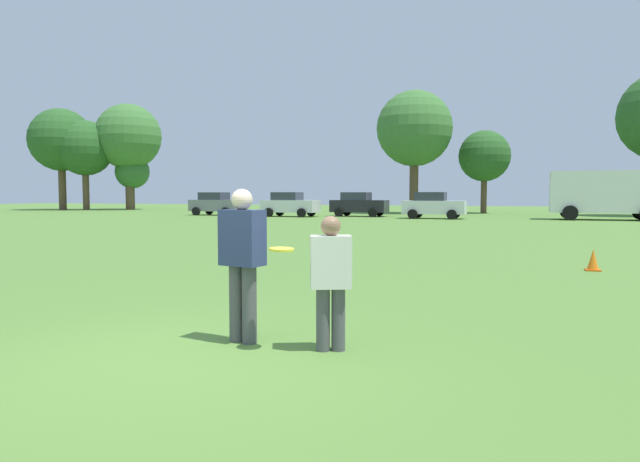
# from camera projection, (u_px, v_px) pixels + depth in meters

# --- Properties ---
(ground_plane) EXTENTS (155.82, 155.82, 0.00)m
(ground_plane) POSITION_uv_depth(u_px,v_px,m) (182.00, 361.00, 5.82)
(ground_plane) COLOR #517A33
(player_thrower) EXTENTS (0.53, 0.38, 1.76)m
(player_thrower) POSITION_uv_depth(u_px,v_px,m) (242.00, 256.00, 6.48)
(player_thrower) COLOR #4C4C51
(player_thrower) RESTS_ON ground
(player_defender) EXTENTS (0.50, 0.40, 1.47)m
(player_defender) POSITION_uv_depth(u_px,v_px,m) (331.00, 276.00, 6.14)
(player_defender) COLOR #4C4C51
(player_defender) RESTS_ON ground
(frisbee) EXTENTS (0.27, 0.27, 0.05)m
(frisbee) POSITION_uv_depth(u_px,v_px,m) (282.00, 249.00, 6.10)
(frisbee) COLOR yellow
(traffic_cone) EXTENTS (0.32, 0.32, 0.48)m
(traffic_cone) POSITION_uv_depth(u_px,v_px,m) (593.00, 260.00, 12.61)
(traffic_cone) COLOR #D8590C
(traffic_cone) RESTS_ON ground
(parked_car_near_left) EXTENTS (4.25, 2.32, 1.82)m
(parked_car_near_left) POSITION_uv_depth(u_px,v_px,m) (216.00, 204.00, 45.36)
(parked_car_near_left) COLOR slate
(parked_car_near_left) RESTS_ON ground
(parked_car_mid_left) EXTENTS (4.25, 2.32, 1.82)m
(parked_car_mid_left) POSITION_uv_depth(u_px,v_px,m) (290.00, 204.00, 42.59)
(parked_car_mid_left) COLOR silver
(parked_car_mid_left) RESTS_ON ground
(parked_car_center) EXTENTS (4.25, 2.32, 1.82)m
(parked_car_center) POSITION_uv_depth(u_px,v_px,m) (359.00, 204.00, 42.91)
(parked_car_center) COLOR black
(parked_car_center) RESTS_ON ground
(parked_car_mid_right) EXTENTS (4.25, 2.32, 1.82)m
(parked_car_mid_right) POSITION_uv_depth(u_px,v_px,m) (433.00, 205.00, 39.03)
(parked_car_mid_right) COLOR silver
(parked_car_mid_right) RESTS_ON ground
(box_truck) EXTENTS (8.57, 3.19, 3.18)m
(box_truck) POSITION_uv_depth(u_px,v_px,m) (617.00, 193.00, 36.66)
(box_truck) COLOR white
(box_truck) RESTS_ON ground
(tree_west_oak) EXTENTS (6.56, 6.56, 10.65)m
(tree_west_oak) POSITION_uv_depth(u_px,v_px,m) (61.00, 140.00, 59.85)
(tree_west_oak) COLOR brown
(tree_west_oak) RESTS_ON ground
(tree_west_maple) EXTENTS (5.78, 5.78, 9.39)m
(tree_west_maple) POSITION_uv_depth(u_px,v_px,m) (85.00, 148.00, 59.63)
(tree_west_maple) COLOR brown
(tree_west_maple) RESTS_ON ground
(tree_center_elm) EXTENTS (6.92, 6.92, 11.25)m
(tree_center_elm) POSITION_uv_depth(u_px,v_px,m) (128.00, 137.00, 60.60)
(tree_center_elm) COLOR brown
(tree_center_elm) RESTS_ON ground
(tree_east_birch) EXTENTS (3.64, 3.64, 5.91)m
(tree_east_birch) POSITION_uv_depth(u_px,v_px,m) (132.00, 172.00, 61.27)
(tree_east_birch) COLOR brown
(tree_east_birch) RESTS_ON ground
(tree_east_oak) EXTENTS (6.52, 6.52, 10.59)m
(tree_east_oak) POSITION_uv_depth(u_px,v_px,m) (414.00, 129.00, 48.99)
(tree_east_oak) COLOR brown
(tree_east_oak) RESTS_ON ground
(tree_far_east_pine) EXTENTS (4.45, 4.45, 7.23)m
(tree_far_east_pine) POSITION_uv_depth(u_px,v_px,m) (484.00, 156.00, 49.63)
(tree_far_east_pine) COLOR brown
(tree_far_east_pine) RESTS_ON ground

